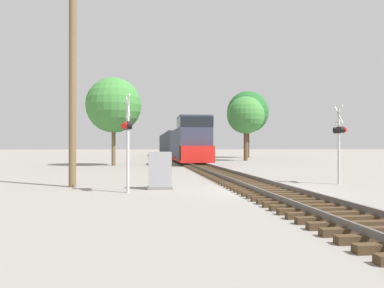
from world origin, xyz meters
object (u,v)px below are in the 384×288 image
tree_mid_background (246,115)px  crossing_signal_near (127,131)px  freight_train (176,144)px  tree_far_right (114,105)px  relay_cabinet (160,171)px  crossing_signal_far (339,134)px  tree_deep_background (248,112)px  utility_pole (73,79)px

tree_mid_background → crossing_signal_near: bearing=-113.4°
freight_train → tree_far_right: bearing=-110.0°
freight_train → crossing_signal_near: (-5.43, -41.41, 0.32)m
relay_cabinet → tree_mid_background: 32.46m
crossing_signal_far → tree_deep_background: 41.83m
tree_deep_background → crossing_signal_near: bearing=-111.6°
tree_far_right → tree_mid_background: 18.50m
freight_train → relay_cabinet: freight_train is taller
crossing_signal_near → utility_pole: size_ratio=0.41×
freight_train → utility_pole: (-7.92, -39.00, 2.71)m
freight_train → relay_cabinet: (-4.11, -40.39, -1.30)m
crossing_signal_near → crossing_signal_far: size_ratio=1.02×
utility_pole → tree_deep_background: size_ratio=0.89×
crossing_signal_near → tree_far_right: 20.94m
tree_far_right → crossing_signal_near: bearing=-84.1°
freight_train → crossing_signal_far: freight_train is taller
utility_pole → tree_far_right: utility_pole is taller
utility_pole → tree_deep_background: tree_deep_background is taller
freight_train → tree_deep_background: (11.60, 1.54, 5.14)m
freight_train → utility_pole: size_ratio=5.13×
crossing_signal_near → tree_far_right: (-2.14, 20.58, 3.21)m
crossing_signal_near → relay_cabinet: (1.32, 1.02, -1.62)m
freight_train → tree_mid_background: (7.87, -10.62, 3.60)m
tree_mid_background → tree_far_right: bearing=-146.5°
tree_deep_background → tree_far_right: bearing=-130.6°
tree_far_right → tree_deep_background: tree_deep_background is taller
freight_train → tree_far_right: (-7.57, -20.83, 3.53)m
relay_cabinet → tree_deep_background: 45.23m
crossing_signal_near → tree_deep_background: size_ratio=0.36×
crossing_signal_far → tree_far_right: tree_far_right is taller
tree_far_right → tree_mid_background: size_ratio=1.01×
crossing_signal_far → relay_cabinet: (-8.55, -1.00, -1.59)m
freight_train → relay_cabinet: size_ratio=30.61×
tree_mid_background → freight_train: bearing=126.5°
relay_cabinet → tree_deep_background: tree_deep_background is taller
tree_deep_background → freight_train: bearing=-172.4°
tree_mid_background → tree_deep_background: size_ratio=0.76×
crossing_signal_near → tree_deep_background: bearing=147.9°
relay_cabinet → tree_far_right: size_ratio=0.19×
relay_cabinet → tree_deep_background: bearing=69.5°
tree_mid_background → crossing_signal_far: bearing=-96.8°
crossing_signal_near → crossing_signal_far: (9.86, 2.02, -0.03)m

